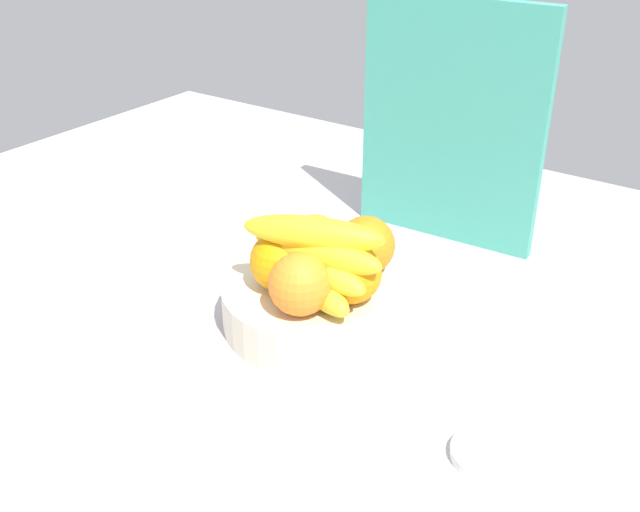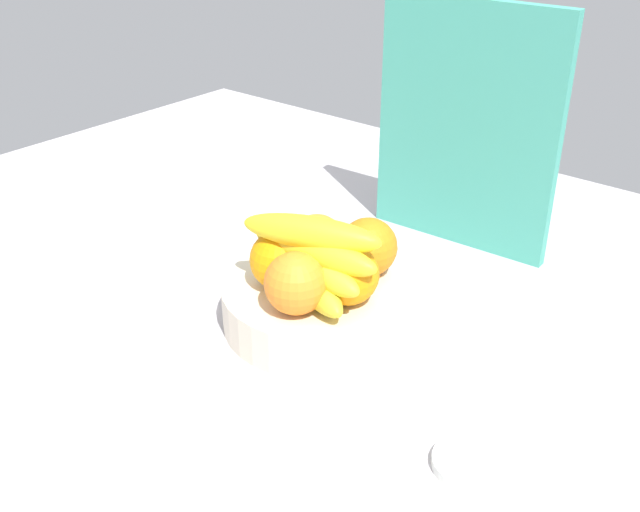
{
  "view_description": "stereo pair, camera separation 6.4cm",
  "coord_description": "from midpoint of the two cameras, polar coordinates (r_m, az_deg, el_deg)",
  "views": [
    {
      "loc": [
        42.96,
        -62.76,
        52.98
      ],
      "look_at": [
        -2.82,
        2.84,
        9.59
      ],
      "focal_mm": 41.9,
      "sensor_mm": 36.0,
      "label": 1
    },
    {
      "loc": [
        48.06,
        -58.89,
        52.98
      ],
      "look_at": [
        -2.82,
        2.84,
        9.59
      ],
      "focal_mm": 41.9,
      "sensor_mm": 36.0,
      "label": 2
    }
  ],
  "objects": [
    {
      "name": "ground_plane",
      "position": [
        0.93,
        2.2,
        -7.19
      ],
      "size": [
        180.0,
        140.0,
        3.0
      ],
      "primitive_type": "cube",
      "color": "#B1ACB0"
    },
    {
      "name": "fruit_bowl",
      "position": [
        0.94,
        1.95,
        -3.66
      ],
      "size": [
        24.63,
        24.63,
        5.59
      ],
      "primitive_type": "cylinder",
      "color": "beige",
      "rests_on": "ground_plane"
    },
    {
      "name": "orange_front_left",
      "position": [
        0.94,
        5.53,
        0.7
      ],
      "size": [
        7.46,
        7.46,
        7.46
      ],
      "primitive_type": "sphere",
      "color": "orange",
      "rests_on": "fruit_bowl"
    },
    {
      "name": "orange_front_right",
      "position": [
        0.95,
        1.71,
        0.95
      ],
      "size": [
        7.46,
        7.46,
        7.46
      ],
      "primitive_type": "sphere",
      "color": "orange",
      "rests_on": "fruit_bowl"
    },
    {
      "name": "orange_center",
      "position": [
        0.91,
        -1.06,
        -0.32
      ],
      "size": [
        7.46,
        7.46,
        7.46
      ],
      "primitive_type": "sphere",
      "color": "orange",
      "rests_on": "fruit_bowl"
    },
    {
      "name": "orange_back_left",
      "position": [
        0.86,
        0.28,
        -2.14
      ],
      "size": [
        7.46,
        7.46,
        7.46
      ],
      "primitive_type": "sphere",
      "color": "orange",
      "rests_on": "fruit_bowl"
    },
    {
      "name": "orange_back_right",
      "position": [
        0.88,
        4.24,
        -1.43
      ],
      "size": [
        7.46,
        7.46,
        7.46
      ],
      "primitive_type": "sphere",
      "color": "orange",
      "rests_on": "fruit_bowl"
    },
    {
      "name": "banana_bunch",
      "position": [
        0.88,
        1.4,
        -0.16
      ],
      "size": [
        18.13,
        10.92,
        10.6
      ],
      "color": "yellow",
      "rests_on": "fruit_bowl"
    },
    {
      "name": "cutting_board",
      "position": [
        1.11,
        12.73,
        9.48
      ],
      "size": [
        28.05,
        3.07,
        36.0
      ],
      "primitive_type": "cube",
      "rotation": [
        0.0,
        0.0,
        0.05
      ],
      "color": "teal",
      "rests_on": "ground_plane"
    },
    {
      "name": "jar_lid",
      "position": [
        0.77,
        13.82,
        -15.16
      ],
      "size": [
        7.54,
        7.54,
        1.07
      ],
      "primitive_type": "cylinder",
      "color": "silver",
      "rests_on": "ground_plane"
    }
  ]
}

